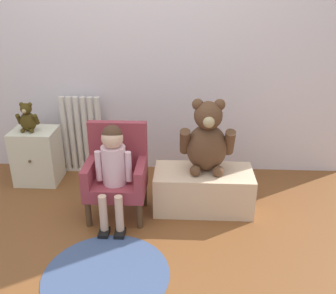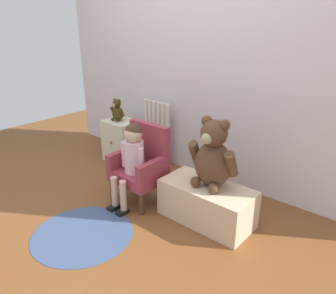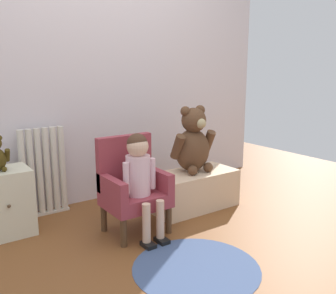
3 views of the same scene
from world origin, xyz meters
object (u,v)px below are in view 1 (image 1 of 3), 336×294
Objects in this scene: child_armchair at (117,172)px; child_figure at (113,161)px; radiator at (82,135)px; large_teddy_bear at (207,140)px; small_teddy_bear at (28,119)px; low_bench at (203,190)px; floor_rug at (106,274)px; small_dresser at (37,156)px.

child_figure is (-0.00, -0.11, 0.14)m from child_armchair.
large_teddy_bear is (1.08, -0.54, 0.20)m from radiator.
large_teddy_bear is 2.25× the size of small_teddy_bear.
radiator is at bearing 151.72° from low_bench.
radiator is 0.79m from child_armchair.
child_armchair is 0.95m from small_teddy_bear.
small_teddy_bear is at bearing 166.44° from low_bench.
child_armchair is 0.18m from child_figure.
child_armchair is 0.70m from large_teddy_bear.
low_bench is (1.07, -0.57, -0.20)m from radiator.
floor_rug is at bearing -127.49° from large_teddy_bear.
low_bench is 1.54m from small_teddy_bear.
low_bench is (1.42, -0.36, -0.08)m from small_dresser.
child_figure is 0.98m from small_teddy_bear.
child_armchair is at bearing -57.20° from radiator.
child_armchair is (0.43, -0.66, -0.02)m from radiator.
radiator is 0.93× the size of floor_rug.
small_dresser is 0.65× the size of child_figure.
radiator is 0.89m from child_figure.
child_armchair is (0.78, -0.45, 0.10)m from small_dresser.
child_figure reaches higher than small_teddy_bear.
large_teddy_bear reaches higher than floor_rug.
low_bench is at bearing -117.59° from large_teddy_bear.
low_bench is at bearing -28.28° from radiator.
radiator is at bearing 31.01° from small_teddy_bear.
radiator is 1.49× the size of small_dresser.
low_bench is (0.64, 0.20, -0.32)m from child_figure.
floor_rug is (0.04, -0.68, -0.33)m from child_armchair.
floor_rug is (-0.60, -0.77, -0.15)m from low_bench.
radiator is at bearing 153.41° from large_teddy_bear.
small_dresser is 0.91m from child_armchair.
large_teddy_bear reaches higher than radiator.
low_bench reaches higher than floor_rug.
low_bench is at bearing 17.38° from child_figure.
low_bench is 0.99m from floor_rug.
radiator is 0.96× the size of low_bench.
large_teddy_bear is (0.02, 0.03, 0.40)m from low_bench.
child_figure is 0.74m from floor_rug.
low_bench is at bearing -14.43° from small_dresser.
small_teddy_bear is (-1.46, 0.32, 0.03)m from large_teddy_bear.
low_bench is 1.35× the size of large_teddy_bear.
low_bench is 0.97× the size of floor_rug.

